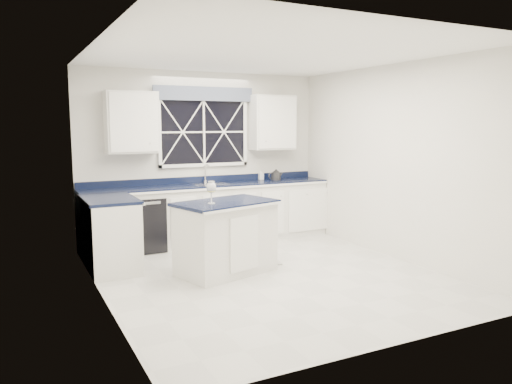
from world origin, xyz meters
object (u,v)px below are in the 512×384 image
dishwasher (142,223)px  kettle (276,175)px  island (226,237)px  wine_glass (211,188)px  soap_bottle (261,175)px  faucet (206,173)px

dishwasher → kettle: kettle is taller
island → wine_glass: (-0.22, -0.09, 0.65)m
kettle → wine_glass: (-1.85, -1.73, 0.08)m
soap_bottle → faucet: bearing=-178.6°
faucet → wine_glass: size_ratio=1.09×
dishwasher → wine_glass: wine_glass is taller
island → wine_glass: bearing=-174.1°
kettle → soap_bottle: bearing=139.6°
kettle → soap_bottle: size_ratio=1.63×
dishwasher → kettle: size_ratio=3.10×
kettle → faucet: bearing=175.7°
soap_bottle → wine_glass: bearing=-131.1°
island → soap_bottle: (1.44, 1.82, 0.56)m
island → wine_glass: size_ratio=5.02×
dishwasher → wine_glass: size_ratio=2.97×
kettle → soap_bottle: (-0.19, 0.18, -0.00)m
island → wine_glass: 0.69m
kettle → soap_bottle: kettle is taller
kettle → soap_bottle: 0.26m
faucet → soap_bottle: bearing=1.4°
dishwasher → soap_bottle: (2.11, 0.22, 0.61)m
island → soap_bottle: soap_bottle is taller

